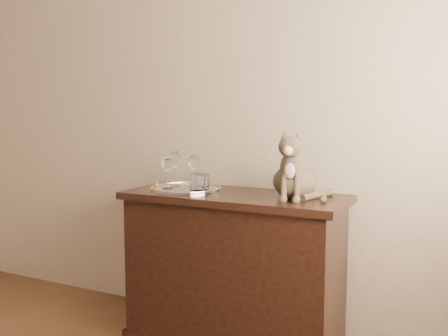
# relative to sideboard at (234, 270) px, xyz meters

# --- Properties ---
(wall_back) EXTENTS (4.00, 0.10, 2.70)m
(wall_back) POSITION_rel_sideboard_xyz_m (-0.60, 0.31, 0.93)
(wall_back) COLOR tan
(wall_back) RESTS_ON ground
(sideboard) EXTENTS (1.20, 0.50, 0.85)m
(sideboard) POSITION_rel_sideboard_xyz_m (0.00, 0.00, 0.00)
(sideboard) COLOR black
(sideboard) RESTS_ON ground
(tray) EXTENTS (0.40, 0.40, 0.01)m
(tray) POSITION_rel_sideboard_xyz_m (-0.30, -0.01, 0.43)
(tray) COLOR silver
(tray) RESTS_ON sideboard
(wine_glass_a) EXTENTS (0.08, 0.08, 0.21)m
(wine_glass_a) POSITION_rel_sideboard_xyz_m (-0.41, 0.05, 0.54)
(wine_glass_a) COLOR silver
(wine_glass_a) RESTS_ON tray
(wine_glass_b) EXTENTS (0.07, 0.07, 0.18)m
(wine_glass_b) POSITION_rel_sideboard_xyz_m (-0.29, 0.08, 0.52)
(wine_glass_b) COLOR white
(wine_glass_b) RESTS_ON tray
(wine_glass_c) EXTENTS (0.07, 0.07, 0.18)m
(wine_glass_c) POSITION_rel_sideboard_xyz_m (-0.39, -0.05, 0.52)
(wine_glass_c) COLOR white
(wine_glass_c) RESTS_ON tray
(tumbler_a) EXTENTS (0.08, 0.08, 0.09)m
(tumbler_a) POSITION_rel_sideboard_xyz_m (-0.20, -0.04, 0.48)
(tumbler_a) COLOR white
(tumbler_a) RESTS_ON tray
(tumbler_c) EXTENTS (0.07, 0.07, 0.08)m
(tumbler_c) POSITION_rel_sideboard_xyz_m (-0.19, 0.00, 0.47)
(tumbler_c) COLOR silver
(tumbler_c) RESTS_ON tray
(cat) EXTENTS (0.38, 0.36, 0.35)m
(cat) POSITION_rel_sideboard_xyz_m (0.33, 0.02, 0.60)
(cat) COLOR #4B392C
(cat) RESTS_ON sideboard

